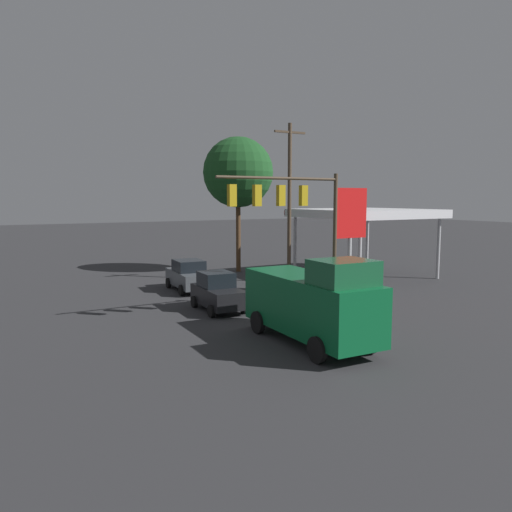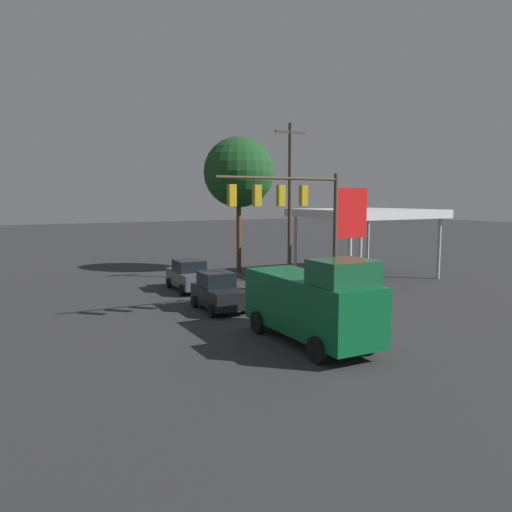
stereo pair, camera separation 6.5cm
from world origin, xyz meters
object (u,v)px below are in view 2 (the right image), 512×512
Objects in this scene: delivery_truck at (312,302)px; hatchback_crossing at (218,292)px; street_tree at (239,173)px; price_sign at (350,218)px; utility_pole at (290,200)px; traffic_signal_assembly at (291,208)px; sedan_waiting at (189,276)px.

delivery_truck is 7.34m from hatchback_crossing.
price_sign is at bearing 95.55° from street_tree.
street_tree is at bearing -84.45° from price_sign.
hatchback_crossing is 0.37× the size of street_tree.
utility_pole is at bearing -84.75° from price_sign.
hatchback_crossing is at bearing 57.97° from street_tree.
traffic_signal_assembly is 9.56m from utility_pole.
utility_pole is at bearing -122.95° from traffic_signal_assembly.
street_tree is at bearing 135.77° from sedan_waiting.
street_tree is (0.64, -6.27, 2.08)m from utility_pole.
sedan_waiting is 13.20m from delivery_truck.
traffic_signal_assembly is 6.22m from price_sign.
utility_pole is 2.76× the size of hatchback_crossing.
street_tree is at bearing -107.70° from traffic_signal_assembly.
price_sign is at bearing 133.76° from delivery_truck.
sedan_waiting is (1.95, -8.52, -4.34)m from traffic_signal_assembly.
sedan_waiting is 11.02m from street_tree.
hatchback_crossing is at bearing -3.33° from sedan_waiting.
street_tree is at bearing -84.18° from utility_pole.
price_sign is 12.40m from street_tree.
street_tree reaches higher than hatchback_crossing.
traffic_signal_assembly reaches higher than price_sign.
delivery_truck is (7.25, 12.67, -3.96)m from utility_pole.
utility_pole is at bearing 90.20° from sedan_waiting.
traffic_signal_assembly is 1.10× the size of price_sign.
traffic_signal_assembly is at bearing 157.95° from delivery_truck.
sedan_waiting is at bearing -4.07° from utility_pole.
delivery_truck is at bearing 8.36° from hatchback_crossing.
utility_pole is (-5.20, -8.02, 0.36)m from traffic_signal_assembly.
utility_pole reaches higher than traffic_signal_assembly.
utility_pole is 2.37× the size of sedan_waiting.
price_sign reaches higher than hatchback_crossing.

